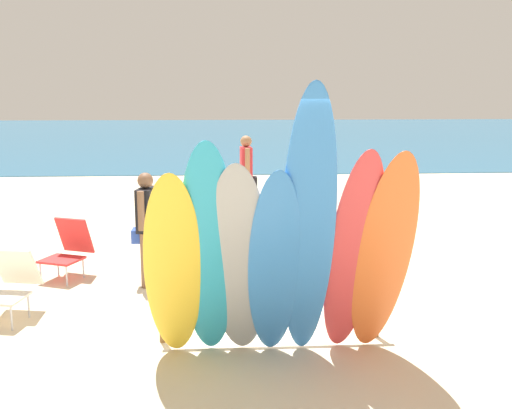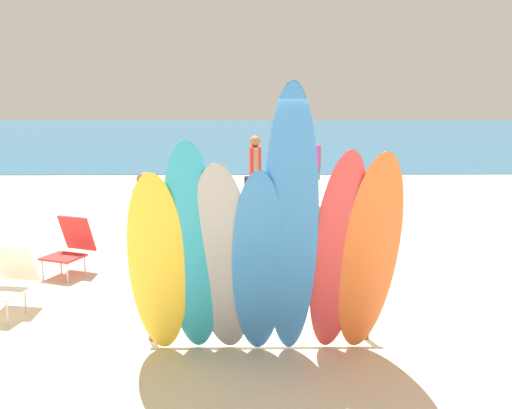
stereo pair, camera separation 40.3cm
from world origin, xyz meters
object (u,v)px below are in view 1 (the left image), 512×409
(surfboard_blue_4, at_px, (308,232))
(surfboard_orange_6, at_px, (384,257))
(surfboard_blue_3, at_px, (274,267))
(surfboard_teal_1, at_px, (209,255))
(surfboard_rack, at_px, (271,295))
(beachgoer_strolling, at_px, (147,221))
(beachgoer_photographing, at_px, (299,204))
(surfboard_grey_2, at_px, (239,264))
(surfboard_yellow_0, at_px, (173,269))
(beachgoer_midbeach, at_px, (246,171))
(surfboard_red_5, at_px, (353,257))
(beach_chair_blue, at_px, (69,247))
(beach_chair_red, at_px, (10,282))
(beachgoer_near_rack, at_px, (299,166))

(surfboard_blue_4, distance_m, surfboard_orange_6, 0.80)
(surfboard_blue_3, bearing_deg, surfboard_teal_1, 178.19)
(surfboard_rack, height_order, surfboard_teal_1, surfboard_teal_1)
(surfboard_teal_1, xyz_separation_m, beachgoer_strolling, (-0.87, 2.53, -0.22))
(surfboard_rack, relative_size, beachgoer_photographing, 1.58)
(surfboard_grey_2, distance_m, beachgoer_strolling, 2.77)
(surfboard_yellow_0, bearing_deg, beachgoer_photographing, 63.42)
(beachgoer_midbeach, distance_m, beachgoer_photographing, 3.20)
(surfboard_yellow_0, relative_size, surfboard_grey_2, 0.95)
(surfboard_orange_6, relative_size, beachgoer_midbeach, 1.31)
(surfboard_blue_3, height_order, surfboard_red_5, surfboard_red_5)
(beach_chair_blue, bearing_deg, beachgoer_photographing, 35.06)
(beachgoer_photographing, bearing_deg, surfboard_blue_4, 176.84)
(surfboard_rack, distance_m, surfboard_grey_2, 0.85)
(surfboard_grey_2, relative_size, beach_chair_red, 2.61)
(surfboard_red_5, xyz_separation_m, beachgoer_strolling, (-2.20, 2.54, -0.18))
(beachgoer_near_rack, distance_m, beachgoer_strolling, 6.18)
(surfboard_grey_2, height_order, beach_chair_red, surfboard_grey_2)
(surfboard_orange_6, height_order, beach_chair_blue, surfboard_orange_6)
(surfboard_red_5, xyz_separation_m, beach_chair_red, (-3.64, 1.43, -0.63))
(surfboard_grey_2, bearing_deg, surfboard_orange_6, 4.40)
(surfboard_teal_1, bearing_deg, beachgoer_near_rack, 77.06)
(surfboard_red_5, bearing_deg, surfboard_grey_2, 174.30)
(surfboard_red_5, bearing_deg, surfboard_orange_6, -5.62)
(beach_chair_blue, bearing_deg, surfboard_yellow_0, -37.60)
(surfboard_rack, xyz_separation_m, surfboard_red_5, (0.71, -0.61, 0.57))
(surfboard_grey_2, xyz_separation_m, beachgoer_midbeach, (0.37, 6.79, -0.01))
(beachgoer_photographing, bearing_deg, beachgoer_near_rack, -4.21)
(surfboard_grey_2, xyz_separation_m, surfboard_orange_6, (1.34, -0.03, 0.05))
(surfboard_rack, bearing_deg, surfboard_teal_1, -136.08)
(beach_chair_red, bearing_deg, surfboard_grey_2, -18.13)
(surfboard_blue_3, relative_size, beach_chair_blue, 2.48)
(surfboard_grey_2, height_order, beachgoer_photographing, surfboard_grey_2)
(beachgoer_midbeach, distance_m, beachgoer_near_rack, 1.77)
(beach_chair_red, bearing_deg, surfboard_orange_6, -9.65)
(beachgoer_midbeach, xyz_separation_m, beach_chair_blue, (-2.66, -3.89, -0.55))
(surfboard_rack, bearing_deg, beachgoer_strolling, 127.65)
(beachgoer_midbeach, bearing_deg, surfboard_red_5, -177.51)
(surfboard_blue_3, xyz_separation_m, beach_chair_blue, (-2.61, 2.94, -0.54))
(surfboard_blue_3, bearing_deg, beachgoer_near_rack, 80.82)
(surfboard_teal_1, height_order, beach_chair_blue, surfboard_teal_1)
(surfboard_orange_6, bearing_deg, beachgoer_midbeach, 93.88)
(beachgoer_strolling, xyz_separation_m, beach_chair_blue, (-1.14, 0.38, -0.44))
(surfboard_red_5, distance_m, beachgoer_near_rack, 8.07)
(surfboard_blue_3, bearing_deg, beach_chair_blue, 131.79)
(beachgoer_photographing, bearing_deg, beachgoer_strolling, 121.01)
(beachgoer_strolling, bearing_deg, surfboard_red_5, -130.37)
(surfboard_grey_2, height_order, surfboard_red_5, surfboard_red_5)
(surfboard_rack, height_order, beachgoer_photographing, beachgoer_photographing)
(surfboard_red_5, bearing_deg, surfboard_rack, 134.69)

